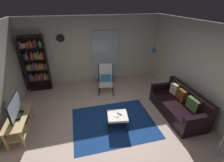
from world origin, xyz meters
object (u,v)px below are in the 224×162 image
object	(u,v)px
lounge_armchair	(106,78)
cell_phone	(116,116)
bookshelf_near_tv	(36,63)
ottoman	(117,117)
floor_lamp_by_shelf	(153,54)
leather_sofa	(179,105)
television	(15,108)
wall_clock	(60,38)
tv_remote	(119,114)
tv_stand	(20,121)

from	to	relation	value
lounge_armchair	cell_phone	distance (m)	1.98
bookshelf_near_tv	ottoman	size ratio (longest dim) A/B	3.47
cell_phone	floor_lamp_by_shelf	world-z (taller)	floor_lamp_by_shelf
cell_phone	leather_sofa	bearing A→B (deg)	-32.87
lounge_armchair	television	bearing A→B (deg)	-148.84
television	wall_clock	bearing A→B (deg)	66.21
floor_lamp_by_shelf	tv_remote	bearing A→B (deg)	-133.10
tv_stand	ottoman	world-z (taller)	tv_stand
tv_stand	cell_phone	size ratio (longest dim) A/B	8.62
cell_phone	lounge_armchair	bearing A→B (deg)	49.55
leather_sofa	floor_lamp_by_shelf	xyz separation A→B (m)	(0.06, 1.99, 0.97)
lounge_armchair	wall_clock	size ratio (longest dim) A/B	3.53
leather_sofa	tv_remote	size ratio (longest dim) A/B	12.64
tv_stand	lounge_armchair	size ratio (longest dim) A/B	1.18
leather_sofa	floor_lamp_by_shelf	world-z (taller)	floor_lamp_by_shelf
ottoman	wall_clock	distance (m)	3.54
tv_remote	cell_phone	world-z (taller)	tv_remote
lounge_armchair	cell_phone	size ratio (longest dim) A/B	7.30
television	lounge_armchair	size ratio (longest dim) A/B	0.79
bookshelf_near_tv	wall_clock	world-z (taller)	bookshelf_near_tv
tv_remote	floor_lamp_by_shelf	bearing A→B (deg)	13.28
television	bookshelf_near_tv	xyz separation A→B (m)	(0.15, 2.29, 0.30)
tv_stand	ottoman	size ratio (longest dim) A/B	2.06
tv_stand	wall_clock	world-z (taller)	wall_clock
leather_sofa	wall_clock	size ratio (longest dim) A/B	6.28
television	wall_clock	size ratio (longest dim) A/B	2.78
lounge_armchair	bookshelf_near_tv	bearing A→B (deg)	162.82
leather_sofa	television	bearing A→B (deg)	176.00
bookshelf_near_tv	ottoman	world-z (taller)	bookshelf_near_tv
bookshelf_near_tv	tv_remote	distance (m)	3.63
television	floor_lamp_by_shelf	world-z (taller)	floor_lamp_by_shelf
lounge_armchair	tv_remote	size ratio (longest dim) A/B	7.10
tv_stand	television	xyz separation A→B (m)	(0.00, -0.02, 0.42)
tv_stand	bookshelf_near_tv	xyz separation A→B (m)	(0.15, 2.27, 0.73)
leather_sofa	cell_phone	bearing A→B (deg)	-176.54
television	floor_lamp_by_shelf	bearing A→B (deg)	20.74
tv_stand	floor_lamp_by_shelf	bearing A→B (deg)	20.50
ottoman	tv_remote	distance (m)	0.10
television	tv_remote	size ratio (longest dim) A/B	5.60
leather_sofa	tv_remote	distance (m)	1.86
tv_remote	wall_clock	size ratio (longest dim) A/B	0.50
wall_clock	lounge_armchair	bearing A→B (deg)	-33.13
wall_clock	tv_stand	bearing A→B (deg)	-114.01
tv_stand	floor_lamp_by_shelf	size ratio (longest dim) A/B	0.76
television	ottoman	distance (m)	2.54
bookshelf_near_tv	ottoman	bearing A→B (deg)	-49.21
tv_stand	wall_clock	size ratio (longest dim) A/B	4.16
tv_stand	bookshelf_near_tv	size ratio (longest dim) A/B	0.59
lounge_armchair	ottoman	distance (m)	1.95
bookshelf_near_tv	floor_lamp_by_shelf	bearing A→B (deg)	-8.10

